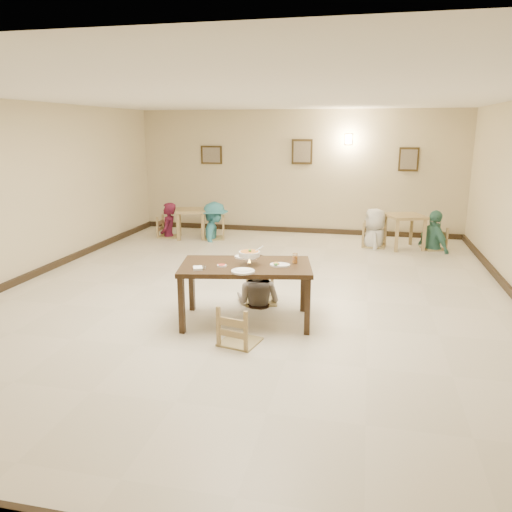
% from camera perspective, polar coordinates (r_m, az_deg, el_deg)
% --- Properties ---
extents(floor, '(10.00, 10.00, 0.00)m').
position_cam_1_polar(floor, '(7.94, -0.36, -4.30)').
color(floor, beige).
rests_on(floor, ground).
extents(ceiling, '(10.00, 10.00, 0.00)m').
position_cam_1_polar(ceiling, '(7.54, -0.40, 17.86)').
color(ceiling, white).
rests_on(ceiling, wall_back).
extents(wall_back, '(10.00, 0.00, 10.00)m').
position_cam_1_polar(wall_back, '(12.49, 4.80, 9.51)').
color(wall_back, beige).
rests_on(wall_back, floor).
extents(wall_front, '(10.00, 0.00, 10.00)m').
position_cam_1_polar(wall_front, '(3.05, -21.87, -6.50)').
color(wall_front, beige).
rests_on(wall_front, floor).
extents(wall_left, '(0.00, 10.00, 10.00)m').
position_cam_1_polar(wall_left, '(9.33, -25.26, 6.60)').
color(wall_left, beige).
rests_on(wall_left, floor).
extents(baseboard_back, '(8.00, 0.06, 0.12)m').
position_cam_1_polar(baseboard_back, '(12.66, 4.64, 2.99)').
color(baseboard_back, black).
rests_on(baseboard_back, floor).
extents(baseboard_left, '(0.06, 10.00, 0.12)m').
position_cam_1_polar(baseboard_left, '(9.58, -24.21, -1.95)').
color(baseboard_left, black).
rests_on(baseboard_left, floor).
extents(picture_a, '(0.55, 0.04, 0.45)m').
position_cam_1_polar(picture_a, '(12.90, -5.11, 11.43)').
color(picture_a, '#332510').
rests_on(picture_a, wall_back).
extents(picture_b, '(0.50, 0.04, 0.60)m').
position_cam_1_polar(picture_b, '(12.40, 5.29, 11.78)').
color(picture_b, '#332510').
rests_on(picture_b, wall_back).
extents(picture_c, '(0.45, 0.04, 0.55)m').
position_cam_1_polar(picture_c, '(12.35, 17.05, 10.52)').
color(picture_c, '#332510').
rests_on(picture_c, wall_back).
extents(wall_sconce, '(0.16, 0.05, 0.22)m').
position_cam_1_polar(wall_sconce, '(12.31, 10.54, 12.98)').
color(wall_sconce, '#FFD88C').
rests_on(wall_sconce, wall_back).
extents(main_table, '(1.86, 1.27, 0.80)m').
position_cam_1_polar(main_table, '(6.60, -1.17, -1.65)').
color(main_table, '#332111').
rests_on(main_table, floor).
extents(chair_far, '(0.46, 0.46, 0.98)m').
position_cam_1_polar(chair_far, '(7.41, 0.54, -1.70)').
color(chair_far, tan).
rests_on(chair_far, floor).
extents(chair_near, '(0.44, 0.44, 0.94)m').
position_cam_1_polar(chair_near, '(6.01, -1.88, -5.79)').
color(chair_near, tan).
rests_on(chair_near, floor).
extents(main_diner, '(0.87, 0.76, 1.53)m').
position_cam_1_polar(main_diner, '(7.28, 0.26, 0.26)').
color(main_diner, gray).
rests_on(main_diner, floor).
extents(curry_warmer, '(0.31, 0.28, 0.25)m').
position_cam_1_polar(curry_warmer, '(6.52, -0.76, 0.23)').
color(curry_warmer, silver).
rests_on(curry_warmer, main_table).
extents(rice_plate_far, '(0.31, 0.31, 0.07)m').
position_cam_1_polar(rice_plate_far, '(6.91, -1.19, -0.08)').
color(rice_plate_far, white).
rests_on(rice_plate_far, main_table).
extents(rice_plate_near, '(0.29, 0.29, 0.07)m').
position_cam_1_polar(rice_plate_near, '(6.22, -1.50, -1.72)').
color(rice_plate_near, white).
rests_on(rice_plate_near, main_table).
extents(fried_plate, '(0.26, 0.26, 0.06)m').
position_cam_1_polar(fried_plate, '(6.50, 2.74, -0.97)').
color(fried_plate, white).
rests_on(fried_plate, main_table).
extents(chili_dish, '(0.12, 0.12, 0.03)m').
position_cam_1_polar(chili_dish, '(6.49, -3.94, -1.09)').
color(chili_dish, white).
rests_on(chili_dish, main_table).
extents(napkin_cutlery, '(0.19, 0.25, 0.03)m').
position_cam_1_polar(napkin_cutlery, '(6.39, -6.63, -1.38)').
color(napkin_cutlery, white).
rests_on(napkin_cutlery, main_table).
extents(drink_glass, '(0.07, 0.07, 0.13)m').
position_cam_1_polar(drink_glass, '(6.64, 4.48, -0.31)').
color(drink_glass, white).
rests_on(drink_glass, main_table).
extents(bg_table_left, '(0.88, 0.88, 0.69)m').
position_cam_1_polar(bg_table_left, '(11.98, -7.49, 4.69)').
color(bg_table_left, '#A28656').
rests_on(bg_table_left, floor).
extents(bg_table_right, '(0.95, 0.95, 0.74)m').
position_cam_1_polar(bg_table_right, '(11.28, 16.67, 3.84)').
color(bg_table_right, '#A28656').
rests_on(bg_table_right, floor).
extents(bg_chair_ll, '(0.45, 0.45, 0.96)m').
position_cam_1_polar(bg_chair_ll, '(12.19, -10.03, 4.37)').
color(bg_chair_ll, tan).
rests_on(bg_chair_ll, floor).
extents(bg_chair_lr, '(0.47, 0.47, 0.99)m').
position_cam_1_polar(bg_chair_lr, '(11.85, -4.79, 4.34)').
color(bg_chair_lr, tan).
rests_on(bg_chair_lr, floor).
extents(bg_chair_rl, '(0.49, 0.49, 1.05)m').
position_cam_1_polar(bg_chair_rl, '(11.30, 13.45, 3.65)').
color(bg_chair_rl, tan).
rests_on(bg_chair_rl, floor).
extents(bg_chair_rr, '(0.43, 0.43, 0.93)m').
position_cam_1_polar(bg_chair_rr, '(11.42, 19.76, 3.00)').
color(bg_chair_rr, tan).
rests_on(bg_chair_rr, floor).
extents(bg_diner_a, '(0.48, 0.65, 1.66)m').
position_cam_1_polar(bg_diner_a, '(12.14, -10.10, 6.01)').
color(bg_diner_a, '#53132A').
rests_on(bg_diner_a, floor).
extents(bg_diner_b, '(0.88, 1.25, 1.75)m').
position_cam_1_polar(bg_diner_b, '(11.79, -4.83, 6.17)').
color(bg_diner_b, teal).
rests_on(bg_diner_b, floor).
extents(bg_diner_c, '(0.61, 0.87, 1.71)m').
position_cam_1_polar(bg_diner_c, '(11.25, 13.54, 5.31)').
color(bg_diner_c, silver).
rests_on(bg_diner_c, floor).
extents(bg_diner_d, '(0.84, 1.07, 1.70)m').
position_cam_1_polar(bg_diner_d, '(11.36, 19.92, 4.93)').
color(bg_diner_d, '#488E7A').
rests_on(bg_diner_d, floor).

